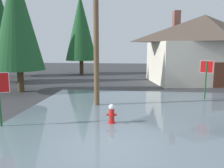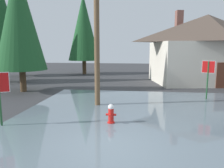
{
  "view_description": "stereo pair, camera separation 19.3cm",
  "coord_description": "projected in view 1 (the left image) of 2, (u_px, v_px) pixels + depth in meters",
  "views": [
    {
      "loc": [
        0.78,
        -6.42,
        3.06
      ],
      "look_at": [
        -0.28,
        3.47,
        1.47
      ],
      "focal_mm": 35.75,
      "sensor_mm": 36.0,
      "label": 1
    },
    {
      "loc": [
        0.98,
        -6.39,
        3.06
      ],
      "look_at": [
        -0.28,
        3.47,
        1.47
      ],
      "focal_mm": 35.75,
      "sensor_mm": 36.0,
      "label": 2
    }
  ],
  "objects": [
    {
      "name": "ground_plane",
      "position": [
        109.0,
        150.0,
        6.87
      ],
      "size": [
        80.0,
        80.0,
        0.1
      ],
      "primitive_type": "cube",
      "color": "#38383A"
    },
    {
      "name": "stop_sign_far",
      "position": [
        206.0,
        72.0,
        13.15
      ],
      "size": [
        0.68,
        0.25,
        2.36
      ],
      "color": "#1E4C28",
      "rests_on": "ground"
    },
    {
      "name": "utility_pole",
      "position": [
        96.0,
        16.0,
        11.28
      ],
      "size": [
        1.6,
        0.28,
        9.03
      ],
      "color": "brown",
      "rests_on": "ground"
    },
    {
      "name": "pine_tree_mid_left",
      "position": [
        17.0,
        18.0,
        15.15
      ],
      "size": [
        3.48,
        3.48,
        8.71
      ],
      "color": "#4C3823",
      "rests_on": "ground"
    },
    {
      "name": "fire_hydrant",
      "position": [
        112.0,
        114.0,
        9.04
      ],
      "size": [
        0.42,
        0.36,
        0.85
      ],
      "color": "red",
      "rests_on": "ground"
    },
    {
      "name": "house",
      "position": [
        203.0,
        48.0,
        19.94
      ],
      "size": [
        10.53,
        7.98,
        6.46
      ],
      "color": "silver",
      "rests_on": "ground"
    },
    {
      "name": "pine_tree_short_left",
      "position": [
        17.0,
        32.0,
        24.34
      ],
      "size": [
        3.27,
        3.27,
        8.18
      ],
      "color": "#4C3823",
      "rests_on": "ground"
    },
    {
      "name": "flood_puddle",
      "position": [
        162.0,
        115.0,
        10.19
      ],
      "size": [
        13.15,
        11.29,
        0.06
      ],
      "primitive_type": "cube",
      "color": "slate",
      "rests_on": "ground"
    },
    {
      "name": "pine_tree_far_center",
      "position": [
        81.0,
        28.0,
        26.09
      ],
      "size": [
        3.71,
        3.71,
        9.28
      ],
      "color": "#4C3823",
      "rests_on": "ground"
    }
  ]
}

